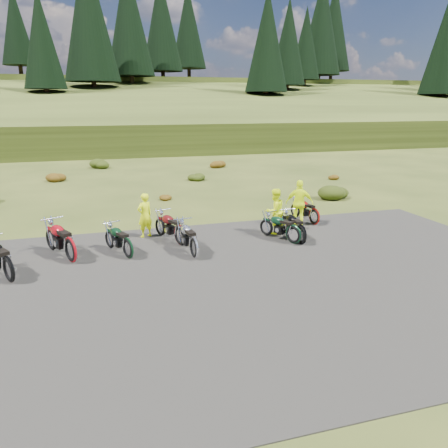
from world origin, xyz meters
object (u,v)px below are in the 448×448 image
object	(u,v)px
motorcycle_3	(194,259)
motorcycle_7	(293,244)
motorcycle_0	(11,283)
person_middle	(145,216)

from	to	relation	value
motorcycle_3	motorcycle_7	xyz separation A→B (m)	(3.74, 0.48, 0.00)
motorcycle_0	motorcycle_7	world-z (taller)	motorcycle_0
person_middle	motorcycle_7	bearing A→B (deg)	127.75
motorcycle_7	motorcycle_0	bearing A→B (deg)	69.73
motorcycle_3	person_middle	bearing A→B (deg)	17.40
motorcycle_7	person_middle	xyz separation A→B (m)	(-4.98, 2.33, 0.83)
motorcycle_3	motorcycle_0	bearing A→B (deg)	88.43
motorcycle_7	person_middle	size ratio (longest dim) A/B	1.17
motorcycle_0	person_middle	world-z (taller)	person_middle
motorcycle_3	motorcycle_7	world-z (taller)	motorcycle_3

